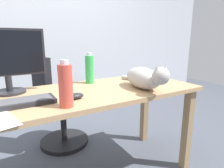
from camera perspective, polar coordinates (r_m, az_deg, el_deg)
The scene contains 9 objects.
back_wall at distance 2.75m, azimuth -21.44°, elevation 17.49°, with size 6.00×0.04×2.60m, color silver.
desk at distance 1.35m, azimuth -7.86°, elevation -6.17°, with size 1.65×0.65×0.71m.
office_chair at distance 1.96m, azimuth -15.90°, elevation -7.13°, with size 0.48×0.48×0.91m.
monitor at distance 1.39m, azimuth -29.16°, elevation 6.63°, with size 0.48×0.20×0.42m.
keyboard at distance 1.15m, azimuth -27.68°, elevation -5.20°, with size 0.44×0.15×0.03m.
cat at distance 1.38m, azimuth 9.66°, elevation 1.93°, with size 0.24×0.61×0.20m.
computer_mouse at distance 1.15m, azimuth -11.09°, elevation -3.56°, with size 0.11×0.06×0.04m, color #232328.
water_bottle at distance 1.54m, azimuth -6.74°, elevation 4.45°, with size 0.07×0.07×0.24m.
spray_bottle at distance 1.01m, azimuth -13.68°, elevation -0.40°, with size 0.07×0.07×0.25m.
Camera 1 is at (-0.48, -1.17, 1.05)m, focal length 30.60 mm.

